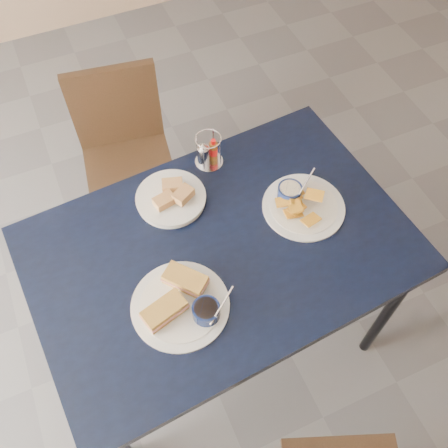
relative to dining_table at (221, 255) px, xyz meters
name	(u,v)px	position (x,y,z in m)	size (l,w,h in m)	color
ground	(189,325)	(-0.14, 0.07, -0.69)	(6.00, 6.00, 0.00)	#4C4D51
dining_table	(221,255)	(0.00, 0.00, 0.00)	(1.38, 0.98, 0.75)	black
chair_far	(122,145)	(-0.15, 0.84, -0.20)	(0.46, 0.44, 0.86)	black
sandwich_plate	(183,302)	(-0.20, -0.15, 0.08)	(0.33, 0.32, 0.12)	white
plantain_plate	(299,202)	(0.33, 0.05, 0.08)	(0.30, 0.30, 0.12)	white
bread_basket	(172,198)	(-0.09, 0.26, 0.08)	(0.25, 0.25, 0.07)	white
condiment_caddy	(207,153)	(0.11, 0.37, 0.12)	(0.11, 0.11, 0.14)	silver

